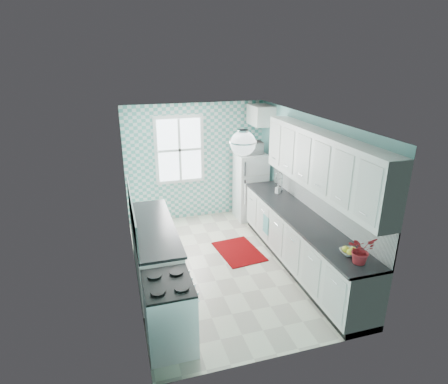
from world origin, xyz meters
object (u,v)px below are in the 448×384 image
object	(u,v)px
fridge	(250,186)
microwave	(251,148)
potted_plant	(361,250)
ceiling_light	(243,143)
sink	(274,193)
stove	(170,313)
fruit_bowl	(349,252)

from	to	relation	value
fridge	microwave	distance (m)	0.85
potted_plant	fridge	bearing A→B (deg)	91.40
fridge	potted_plant	size ratio (longest dim) A/B	3.99
ceiling_light	sink	distance (m)	2.40
sink	potted_plant	world-z (taller)	sink
ceiling_light	fridge	distance (m)	3.24
fridge	stove	world-z (taller)	fridge
fridge	sink	xyz separation A→B (m)	(0.09, -1.04, 0.21)
fruit_bowl	potted_plant	bearing A→B (deg)	-90.00
fruit_bowl	fridge	bearing A→B (deg)	91.48
fridge	stove	bearing A→B (deg)	-124.59
ceiling_light	sink	world-z (taller)	ceiling_light
sink	potted_plant	size ratio (longest dim) A/B	1.46
stove	potted_plant	xyz separation A→B (m)	(2.40, -0.33, 0.66)
ceiling_light	potted_plant	distance (m)	2.03
fridge	fruit_bowl	xyz separation A→B (m)	(0.09, -3.49, 0.24)
ceiling_light	stove	world-z (taller)	ceiling_light
ceiling_light	fruit_bowl	bearing A→B (deg)	-36.89
sink	potted_plant	distance (m)	2.67
ceiling_light	stove	distance (m)	2.35
ceiling_light	microwave	size ratio (longest dim) A/B	0.76
fridge	potted_plant	world-z (taller)	fridge
fridge	stove	xyz separation A→B (m)	(-2.31, -3.38, -0.26)
fruit_bowl	potted_plant	size ratio (longest dim) A/B	0.65
fridge	potted_plant	bearing A→B (deg)	-88.89
ceiling_light	sink	size ratio (longest dim) A/B	0.66
stove	microwave	distance (m)	4.25
fruit_bowl	microwave	bearing A→B (deg)	91.48
potted_plant	fruit_bowl	bearing A→B (deg)	90.00
ceiling_light	fruit_bowl	world-z (taller)	ceiling_light
sink	microwave	size ratio (longest dim) A/B	1.15
stove	microwave	bearing A→B (deg)	52.16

